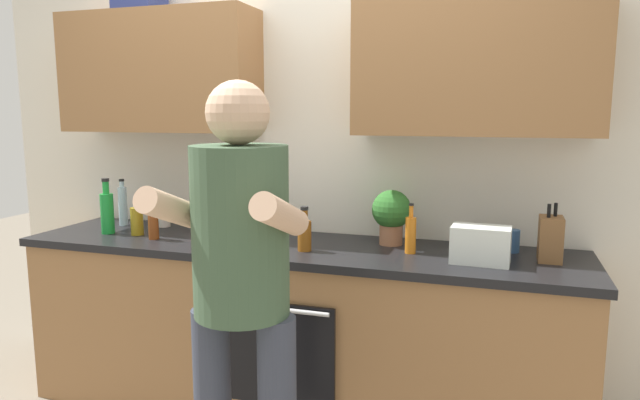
{
  "coord_description": "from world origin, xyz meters",
  "views": [
    {
      "loc": [
        0.98,
        -2.6,
        1.56
      ],
      "look_at": [
        0.17,
        -0.1,
        1.15
      ],
      "focal_mm": 31.77,
      "sensor_mm": 36.0,
      "label": 1
    }
  ],
  "objects_px": {
    "bottle_water": "(123,205)",
    "knife_block": "(550,239)",
    "mixing_bowl": "(250,235)",
    "bottle_juice": "(411,234)",
    "bottle_soda": "(107,211)",
    "bottle_hotsauce": "(198,211)",
    "bottle_syrup": "(305,233)",
    "person_standing": "(241,277)",
    "bottle_vinegar": "(153,217)",
    "grocery_bag_produce": "(481,245)",
    "cup_tea": "(512,241)",
    "potted_herb": "(391,213)",
    "cup_coffee": "(164,217)",
    "bottle_oil": "(137,220)"
  },
  "relations": [
    {
      "from": "potted_herb",
      "to": "cup_coffee",
      "type": "bearing_deg",
      "value": 178.5
    },
    {
      "from": "bottle_syrup",
      "to": "bottle_oil",
      "type": "bearing_deg",
      "value": 176.69
    },
    {
      "from": "grocery_bag_produce",
      "to": "person_standing",
      "type": "bearing_deg",
      "value": -135.45
    },
    {
      "from": "bottle_juice",
      "to": "bottle_hotsauce",
      "type": "relative_size",
      "value": 0.83
    },
    {
      "from": "cup_coffee",
      "to": "mixing_bowl",
      "type": "xyz_separation_m",
      "value": [
        0.65,
        -0.22,
        -0.01
      ]
    },
    {
      "from": "cup_tea",
      "to": "mixing_bowl",
      "type": "relative_size",
      "value": 0.43
    },
    {
      "from": "bottle_hotsauce",
      "to": "knife_block",
      "type": "relative_size",
      "value": 1.1
    },
    {
      "from": "bottle_juice",
      "to": "knife_block",
      "type": "xyz_separation_m",
      "value": [
        0.62,
        0.05,
        0.01
      ]
    },
    {
      "from": "bottle_soda",
      "to": "cup_tea",
      "type": "bearing_deg",
      "value": 6.5
    },
    {
      "from": "grocery_bag_produce",
      "to": "cup_tea",
      "type": "bearing_deg",
      "value": 61.74
    },
    {
      "from": "knife_block",
      "to": "bottle_water",
      "type": "bearing_deg",
      "value": 177.71
    },
    {
      "from": "person_standing",
      "to": "bottle_juice",
      "type": "bearing_deg",
      "value": 61.43
    },
    {
      "from": "person_standing",
      "to": "bottle_syrup",
      "type": "xyz_separation_m",
      "value": [
        -0.03,
        0.75,
        -0.0
      ]
    },
    {
      "from": "bottle_water",
      "to": "bottle_juice",
      "type": "bearing_deg",
      "value": -4.84
    },
    {
      "from": "bottle_soda",
      "to": "cup_tea",
      "type": "distance_m",
      "value": 2.12
    },
    {
      "from": "bottle_juice",
      "to": "bottle_hotsauce",
      "type": "height_order",
      "value": "bottle_hotsauce"
    },
    {
      "from": "bottle_juice",
      "to": "potted_herb",
      "type": "relative_size",
      "value": 0.86
    },
    {
      "from": "cup_tea",
      "to": "mixing_bowl",
      "type": "bearing_deg",
      "value": -170.96
    },
    {
      "from": "bottle_juice",
      "to": "cup_tea",
      "type": "bearing_deg",
      "value": 20.53
    },
    {
      "from": "cup_tea",
      "to": "potted_herb",
      "type": "xyz_separation_m",
      "value": [
        -0.58,
        -0.02,
        0.1
      ]
    },
    {
      "from": "bottle_soda",
      "to": "bottle_hotsauce",
      "type": "distance_m",
      "value": 0.49
    },
    {
      "from": "cup_coffee",
      "to": "knife_block",
      "type": "xyz_separation_m",
      "value": [
        2.08,
        -0.13,
        0.05
      ]
    },
    {
      "from": "bottle_vinegar",
      "to": "cup_coffee",
      "type": "relative_size",
      "value": 2.51
    },
    {
      "from": "bottle_juice",
      "to": "mixing_bowl",
      "type": "relative_size",
      "value": 0.96
    },
    {
      "from": "bottle_syrup",
      "to": "grocery_bag_produce",
      "type": "xyz_separation_m",
      "value": [
        0.81,
        0.03,
        -0.0
      ]
    },
    {
      "from": "person_standing",
      "to": "grocery_bag_produce",
      "type": "height_order",
      "value": "person_standing"
    },
    {
      "from": "bottle_hotsauce",
      "to": "knife_block",
      "type": "height_order",
      "value": "bottle_hotsauce"
    },
    {
      "from": "bottle_syrup",
      "to": "bottle_vinegar",
      "type": "xyz_separation_m",
      "value": [
        -0.84,
        -0.01,
        0.03
      ]
    },
    {
      "from": "bottle_vinegar",
      "to": "grocery_bag_produce",
      "type": "xyz_separation_m",
      "value": [
        1.65,
        0.03,
        -0.03
      ]
    },
    {
      "from": "bottle_hotsauce",
      "to": "knife_block",
      "type": "xyz_separation_m",
      "value": [
        1.81,
        -0.06,
        -0.02
      ]
    },
    {
      "from": "bottle_syrup",
      "to": "mixing_bowl",
      "type": "bearing_deg",
      "value": 166.41
    },
    {
      "from": "cup_tea",
      "to": "mixing_bowl",
      "type": "height_order",
      "value": "cup_tea"
    },
    {
      "from": "mixing_bowl",
      "to": "bottle_juice",
      "type": "bearing_deg",
      "value": 2.18
    },
    {
      "from": "grocery_bag_produce",
      "to": "bottle_water",
      "type": "bearing_deg",
      "value": 173.65
    },
    {
      "from": "bottle_soda",
      "to": "knife_block",
      "type": "distance_m",
      "value": 2.27
    },
    {
      "from": "person_standing",
      "to": "bottle_syrup",
      "type": "relative_size",
      "value": 7.76
    },
    {
      "from": "bottle_oil",
      "to": "grocery_bag_produce",
      "type": "distance_m",
      "value": 1.79
    },
    {
      "from": "bottle_syrup",
      "to": "bottle_juice",
      "type": "relative_size",
      "value": 0.9
    },
    {
      "from": "mixing_bowl",
      "to": "bottle_water",
      "type": "bearing_deg",
      "value": 168.91
    },
    {
      "from": "person_standing",
      "to": "cup_tea",
      "type": "xyz_separation_m",
      "value": [
        0.92,
        1.03,
        -0.03
      ]
    },
    {
      "from": "bottle_syrup",
      "to": "bottle_water",
      "type": "xyz_separation_m",
      "value": [
        -1.22,
        0.25,
        0.04
      ]
    },
    {
      "from": "bottle_hotsauce",
      "to": "mixing_bowl",
      "type": "distance_m",
      "value": 0.42
    },
    {
      "from": "person_standing",
      "to": "cup_tea",
      "type": "relative_size",
      "value": 15.49
    },
    {
      "from": "bottle_soda",
      "to": "mixing_bowl",
      "type": "bearing_deg",
      "value": 2.61
    },
    {
      "from": "bottle_syrup",
      "to": "bottle_soda",
      "type": "relative_size",
      "value": 0.71
    },
    {
      "from": "bottle_soda",
      "to": "cup_tea",
      "type": "height_order",
      "value": "bottle_soda"
    },
    {
      "from": "bottle_juice",
      "to": "mixing_bowl",
      "type": "height_order",
      "value": "bottle_juice"
    },
    {
      "from": "bottle_soda",
      "to": "knife_block",
      "type": "bearing_deg",
      "value": 3.05
    },
    {
      "from": "bottle_water",
      "to": "knife_block",
      "type": "relative_size",
      "value": 1.05
    },
    {
      "from": "bottle_vinegar",
      "to": "bottle_hotsauce",
      "type": "relative_size",
      "value": 0.96
    }
  ]
}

